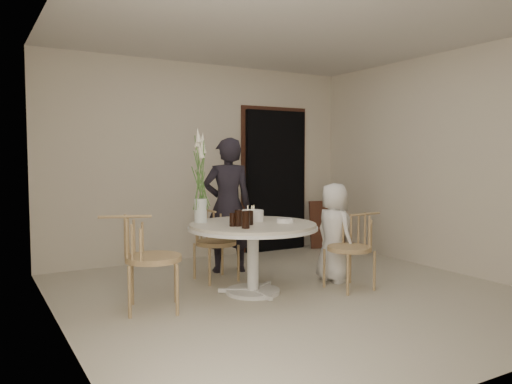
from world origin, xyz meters
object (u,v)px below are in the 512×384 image
flower_vase (200,178)px  chair_far (211,234)px  chair_right (357,239)px  table (253,234)px  girl (228,205)px  boy (334,232)px  birthday_cake (252,216)px  chair_left (139,248)px

flower_vase → chair_far: bearing=53.9°
chair_right → table: bearing=-110.4°
table → girl: girl is taller
chair_right → girl: girl is taller
chair_far → boy: bearing=-39.0°
boy → birthday_cake: size_ratio=4.56×
girl → boy: girl is taller
chair_far → chair_left: 1.35m
table → birthday_cake: size_ratio=5.43×
table → boy: bearing=-1.1°
girl → flower_vase: size_ratio=1.67×
chair_far → chair_left: bearing=-147.3°
chair_far → birthday_cake: 0.73m
girl → birthday_cake: bearing=96.1°
chair_right → chair_left: (-2.27, 0.37, 0.05)m
birthday_cake → flower_vase: 0.68m
table → flower_vase: (-0.43, 0.34, 0.58)m
chair_far → flower_vase: size_ratio=0.81×
table → girl: 1.06m
chair_right → birthday_cake: bearing=-118.6°
chair_right → chair_left: size_ratio=0.91×
girl → chair_left: bearing=51.3°
table → birthday_cake: bearing=63.5°
chair_left → flower_vase: size_ratio=0.91×
girl → boy: 1.35m
flower_vase → chair_right: bearing=-25.0°
chair_left → girl: bearing=-35.3°
chair_left → table: bearing=-71.2°
chair_right → chair_far: bearing=-136.5°
chair_far → chair_left: chair_left is taller
chair_left → boy: 2.24m
table → chair_right: size_ratio=1.64×
flower_vase → girl: bearing=45.7°
girl → chair_right: bearing=138.0°
chair_left → girl: girl is taller
boy → chair_left: bearing=88.2°
girl → boy: (0.83, -1.03, -0.26)m
table → boy: boy is taller
chair_left → birthday_cake: 1.29m
birthday_cake → table: bearing=-116.5°
chair_right → flower_vase: flower_vase is taller
chair_left → flower_vase: 1.03m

